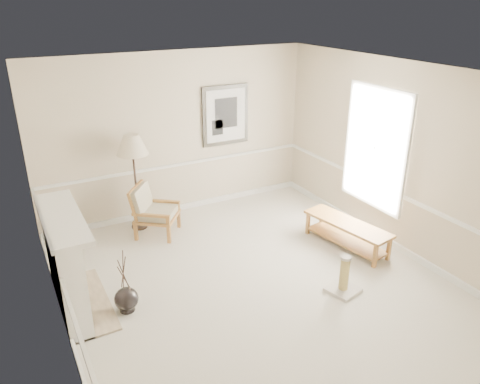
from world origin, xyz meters
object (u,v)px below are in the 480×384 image
object	(u,v)px
bench	(347,230)
armchair	(151,209)
floor_lamp	(132,147)
floor_vase	(126,300)
scratching_post	(344,281)

from	to	relation	value
bench	armchair	bearing A→B (deg)	143.84
armchair	floor_lamp	size ratio (longest dim) A/B	0.56
floor_vase	scratching_post	world-z (taller)	floor_vase
floor_vase	scratching_post	size ratio (longest dim) A/B	1.62
floor_lamp	scratching_post	xyz separation A→B (m)	(1.88, -3.18, -1.28)
bench	scratching_post	xyz separation A→B (m)	(-0.85, -0.96, -0.11)
bench	scratching_post	distance (m)	1.29
armchair	scratching_post	size ratio (longest dim) A/B	1.68
floor_vase	bench	distance (m)	3.56
floor_vase	floor_lamp	bearing A→B (deg)	69.24
floor_vase	bench	xyz separation A→B (m)	(3.56, -0.02, 0.12)
floor_vase	floor_lamp	world-z (taller)	floor_lamp
armchair	floor_lamp	world-z (taller)	floor_lamp
floor_lamp	scratching_post	distance (m)	3.91
scratching_post	bench	bearing A→B (deg)	48.51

